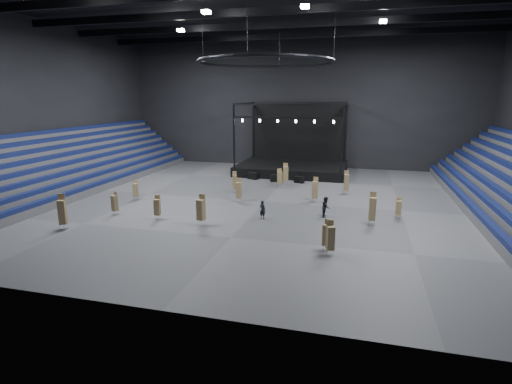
% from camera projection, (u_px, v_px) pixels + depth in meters
% --- Properties ---
extents(floor, '(50.00, 50.00, 0.00)m').
position_uv_depth(floor, '(265.00, 202.00, 38.81)').
color(floor, '#4A4A4D').
rests_on(floor, ground).
extents(ceiling, '(50.00, 42.00, 0.20)m').
position_uv_depth(ceiling, '(266.00, 1.00, 34.59)').
color(ceiling, black).
rests_on(ceiling, wall_back).
extents(wall_back, '(50.00, 0.20, 18.00)m').
position_uv_depth(wall_back, '(300.00, 103.00, 56.44)').
color(wall_back, black).
rests_on(wall_back, ground).
extents(wall_front, '(50.00, 0.20, 18.00)m').
position_uv_depth(wall_front, '(151.00, 120.00, 16.96)').
color(wall_front, black).
rests_on(wall_front, ground).
extents(wall_left, '(0.20, 42.00, 18.00)m').
position_uv_depth(wall_left, '(40.00, 106.00, 42.89)').
color(wall_left, black).
rests_on(wall_left, ground).
extents(bleachers_left, '(7.20, 40.00, 6.40)m').
position_uv_depth(bleachers_left, '(63.00, 173.00, 44.08)').
color(bleachers_left, '#4B4B4E').
rests_on(bleachers_left, floor).
extents(stage, '(14.00, 10.00, 9.20)m').
position_uv_depth(stage, '(293.00, 161.00, 53.73)').
color(stage, black).
rests_on(stage, floor).
extents(truss_ring, '(12.30, 12.30, 5.15)m').
position_uv_depth(truss_ring, '(266.00, 62.00, 35.76)').
color(truss_ring, black).
rests_on(truss_ring, ceiling).
extents(roof_girders, '(49.00, 30.35, 0.70)m').
position_uv_depth(roof_girders, '(266.00, 11.00, 34.78)').
color(roof_girders, black).
rests_on(roof_girders, ceiling).
extents(floodlights, '(28.60, 16.60, 0.25)m').
position_uv_depth(floodlights, '(254.00, 9.00, 31.16)').
color(floodlights, white).
rests_on(floodlights, roof_girders).
extents(flight_case_left, '(1.41, 1.06, 0.84)m').
position_uv_depth(flight_case_left, '(253.00, 176.00, 49.21)').
color(flight_case_left, black).
rests_on(flight_case_left, floor).
extents(flight_case_mid, '(1.42, 1.11, 0.85)m').
position_uv_depth(flight_case_mid, '(276.00, 178.00, 47.83)').
color(flight_case_mid, black).
rests_on(flight_case_mid, floor).
extents(flight_case_right, '(1.27, 0.92, 0.76)m').
position_uv_depth(flight_case_right, '(299.00, 180.00, 47.11)').
color(flight_case_right, black).
rests_on(flight_case_right, floor).
extents(chair_stack_0, '(0.54, 0.54, 2.04)m').
position_uv_depth(chair_stack_0, '(157.00, 207.00, 32.97)').
color(chair_stack_0, silver).
rests_on(chair_stack_0, floor).
extents(chair_stack_1, '(0.49, 0.49, 2.33)m').
position_uv_depth(chair_stack_1, '(239.00, 190.00, 38.39)').
color(chair_stack_1, silver).
rests_on(chair_stack_1, floor).
extents(chair_stack_2, '(0.57, 0.57, 2.23)m').
position_uv_depth(chair_stack_2, '(235.00, 181.00, 42.36)').
color(chair_stack_2, silver).
rests_on(chair_stack_2, floor).
extents(chair_stack_3, '(0.55, 0.55, 2.50)m').
position_uv_depth(chair_stack_3, '(346.00, 182.00, 41.43)').
color(chair_stack_3, silver).
rests_on(chair_stack_3, floor).
extents(chair_stack_4, '(0.53, 0.53, 2.03)m').
position_uv_depth(chair_stack_4, '(115.00, 203.00, 34.27)').
color(chair_stack_4, silver).
rests_on(chair_stack_4, floor).
extents(chair_stack_5, '(0.43, 0.43, 1.84)m').
position_uv_depth(chair_stack_5, '(399.00, 207.00, 33.13)').
color(chair_stack_5, silver).
rests_on(chair_stack_5, floor).
extents(chair_stack_6, '(0.53, 0.53, 2.70)m').
position_uv_depth(chair_stack_6, '(372.00, 208.00, 31.41)').
color(chair_stack_6, silver).
rests_on(chair_stack_6, floor).
extents(chair_stack_7, '(0.61, 0.61, 2.32)m').
position_uv_depth(chair_stack_7, '(330.00, 237.00, 25.47)').
color(chair_stack_7, silver).
rests_on(chair_stack_7, floor).
extents(chair_stack_8, '(0.67, 0.67, 2.14)m').
position_uv_depth(chair_stack_8, '(280.00, 177.00, 44.51)').
color(chair_stack_8, silver).
rests_on(chair_stack_8, floor).
extents(chair_stack_9, '(0.68, 0.68, 2.79)m').
position_uv_depth(chair_stack_9, '(62.00, 211.00, 30.44)').
color(chair_stack_9, silver).
rests_on(chair_stack_9, floor).
extents(chair_stack_10, '(0.69, 0.69, 2.51)m').
position_uv_depth(chair_stack_10, '(286.00, 173.00, 45.90)').
color(chair_stack_10, silver).
rests_on(chair_stack_10, floor).
extents(chair_stack_11, '(0.59, 0.59, 1.99)m').
position_uv_depth(chair_stack_11, '(135.00, 190.00, 39.10)').
color(chair_stack_11, silver).
rests_on(chair_stack_11, floor).
extents(chair_stack_12, '(0.54, 0.54, 2.45)m').
position_uv_depth(chair_stack_12, '(315.00, 189.00, 38.33)').
color(chair_stack_12, silver).
rests_on(chair_stack_12, floor).
extents(chair_stack_13, '(0.65, 0.65, 2.50)m').
position_uv_depth(chair_stack_13, '(201.00, 209.00, 31.40)').
color(chair_stack_13, silver).
rests_on(chair_stack_13, floor).
extents(chair_stack_14, '(0.54, 0.54, 2.13)m').
position_uv_depth(chair_stack_14, '(327.00, 234.00, 26.28)').
color(chair_stack_14, silver).
rests_on(chair_stack_14, floor).
extents(man_center, '(0.67, 0.56, 1.58)m').
position_uv_depth(man_center, '(263.00, 210.00, 33.17)').
color(man_center, black).
rests_on(man_center, floor).
extents(crew_member, '(0.72, 0.89, 1.74)m').
position_uv_depth(crew_member, '(326.00, 207.00, 33.72)').
color(crew_member, black).
rests_on(crew_member, floor).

